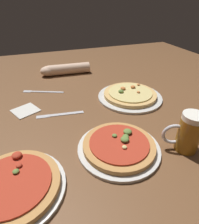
{
  "coord_description": "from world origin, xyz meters",
  "views": [
    {
      "loc": [
        -0.25,
        -0.69,
        0.48
      ],
      "look_at": [
        0.0,
        0.0,
        0.02
      ],
      "focal_mm": 30.64,
      "sensor_mm": 36.0,
      "label": 1
    }
  ],
  "objects_px": {
    "knife_right": "(60,114)",
    "diner_arm": "(63,69)",
    "pizza_plate_side": "(13,186)",
    "pizza_plate_near": "(119,146)",
    "napkin_folded": "(25,110)",
    "fork_left": "(42,92)",
    "pizza_plate_far": "(130,95)",
    "beer_mug_dark": "(188,133)"
  },
  "relations": [
    {
      "from": "pizza_plate_far",
      "to": "knife_right",
      "type": "bearing_deg",
      "value": -173.81
    },
    {
      "from": "pizza_plate_side",
      "to": "beer_mug_dark",
      "type": "relative_size",
      "value": 2.01
    },
    {
      "from": "napkin_folded",
      "to": "fork_left",
      "type": "bearing_deg",
      "value": 62.39
    },
    {
      "from": "pizza_plate_far",
      "to": "knife_right",
      "type": "distance_m",
      "value": 0.38
    },
    {
      "from": "pizza_plate_far",
      "to": "pizza_plate_side",
      "type": "xyz_separation_m",
      "value": [
        -0.57,
        -0.39,
        0.0
      ]
    },
    {
      "from": "pizza_plate_far",
      "to": "beer_mug_dark",
      "type": "height_order",
      "value": "beer_mug_dark"
    },
    {
      "from": "knife_right",
      "to": "pizza_plate_near",
      "type": "bearing_deg",
      "value": -62.03
    },
    {
      "from": "napkin_folded",
      "to": "diner_arm",
      "type": "height_order",
      "value": "diner_arm"
    },
    {
      "from": "pizza_plate_near",
      "to": "pizza_plate_far",
      "type": "bearing_deg",
      "value": 57.2
    },
    {
      "from": "pizza_plate_far",
      "to": "diner_arm",
      "type": "distance_m",
      "value": 0.54
    },
    {
      "from": "pizza_plate_far",
      "to": "fork_left",
      "type": "xyz_separation_m",
      "value": [
        -0.44,
        0.23,
        -0.01
      ]
    },
    {
      "from": "pizza_plate_side",
      "to": "napkin_folded",
      "type": "xyz_separation_m",
      "value": [
        0.04,
        0.44,
        -0.01
      ]
    },
    {
      "from": "pizza_plate_near",
      "to": "napkin_folded",
      "type": "xyz_separation_m",
      "value": [
        -0.31,
        0.39,
        -0.01
      ]
    },
    {
      "from": "pizza_plate_side",
      "to": "beer_mug_dark",
      "type": "height_order",
      "value": "beer_mug_dark"
    },
    {
      "from": "diner_arm",
      "to": "pizza_plate_near",
      "type": "bearing_deg",
      "value": -86.67
    },
    {
      "from": "pizza_plate_near",
      "to": "pizza_plate_far",
      "type": "xyz_separation_m",
      "value": [
        0.22,
        0.34,
        -0.0
      ]
    },
    {
      "from": "beer_mug_dark",
      "to": "knife_right",
      "type": "xyz_separation_m",
      "value": [
        -0.38,
        0.38,
        -0.07
      ]
    },
    {
      "from": "knife_right",
      "to": "fork_left",
      "type": "bearing_deg",
      "value": 101.15
    },
    {
      "from": "pizza_plate_far",
      "to": "pizza_plate_near",
      "type": "bearing_deg",
      "value": -122.8
    },
    {
      "from": "pizza_plate_near",
      "to": "beer_mug_dark",
      "type": "xyz_separation_m",
      "value": [
        0.22,
        -0.07,
        0.06
      ]
    },
    {
      "from": "pizza_plate_far",
      "to": "pizza_plate_side",
      "type": "bearing_deg",
      "value": -145.46
    },
    {
      "from": "pizza_plate_near",
      "to": "pizza_plate_far",
      "type": "distance_m",
      "value": 0.41
    },
    {
      "from": "pizza_plate_side",
      "to": "fork_left",
      "type": "relative_size",
      "value": 1.33
    },
    {
      "from": "napkin_folded",
      "to": "diner_arm",
      "type": "relative_size",
      "value": 0.33
    },
    {
      "from": "pizza_plate_near",
      "to": "pizza_plate_side",
      "type": "bearing_deg",
      "value": -171.76
    },
    {
      "from": "pizza_plate_side",
      "to": "beer_mug_dark",
      "type": "bearing_deg",
      "value": -2.24
    },
    {
      "from": "pizza_plate_side",
      "to": "diner_arm",
      "type": "distance_m",
      "value": 0.91
    },
    {
      "from": "knife_right",
      "to": "diner_arm",
      "type": "height_order",
      "value": "diner_arm"
    },
    {
      "from": "pizza_plate_far",
      "to": "diner_arm",
      "type": "xyz_separation_m",
      "value": [
        -0.27,
        0.46,
        0.02
      ]
    },
    {
      "from": "pizza_plate_side",
      "to": "knife_right",
      "type": "bearing_deg",
      "value": 61.55
    },
    {
      "from": "knife_right",
      "to": "diner_arm",
      "type": "relative_size",
      "value": 0.65
    },
    {
      "from": "fork_left",
      "to": "knife_right",
      "type": "xyz_separation_m",
      "value": [
        0.05,
        -0.27,
        0.0
      ]
    },
    {
      "from": "knife_right",
      "to": "diner_arm",
      "type": "xyz_separation_m",
      "value": [
        0.11,
        0.5,
        0.03
      ]
    },
    {
      "from": "beer_mug_dark",
      "to": "diner_arm",
      "type": "height_order",
      "value": "beer_mug_dark"
    },
    {
      "from": "fork_left",
      "to": "diner_arm",
      "type": "distance_m",
      "value": 0.29
    },
    {
      "from": "pizza_plate_side",
      "to": "pizza_plate_near",
      "type": "bearing_deg",
      "value": 8.24
    },
    {
      "from": "pizza_plate_near",
      "to": "pizza_plate_side",
      "type": "relative_size",
      "value": 1.0
    },
    {
      "from": "pizza_plate_near",
      "to": "pizza_plate_side",
      "type": "height_order",
      "value": "same"
    },
    {
      "from": "beer_mug_dark",
      "to": "napkin_folded",
      "type": "bearing_deg",
      "value": 138.91
    },
    {
      "from": "pizza_plate_near",
      "to": "knife_right",
      "type": "distance_m",
      "value": 0.34
    },
    {
      "from": "pizza_plate_near",
      "to": "fork_left",
      "type": "height_order",
      "value": "pizza_plate_near"
    },
    {
      "from": "napkin_folded",
      "to": "pizza_plate_side",
      "type": "bearing_deg",
      "value": -95.4
    }
  ]
}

